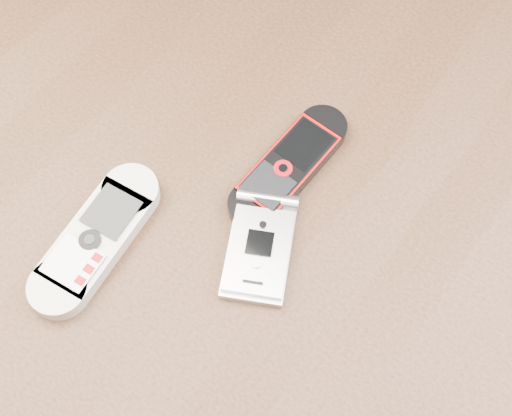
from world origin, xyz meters
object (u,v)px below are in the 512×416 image
at_px(nokia_white, 96,239).
at_px(motorola_razr, 259,249).
at_px(table, 252,258).
at_px(nokia_black_red, 289,166).

bearing_deg(nokia_white, motorola_razr, 26.31).
xyz_separation_m(table, motorola_razr, (0.03, -0.03, 0.11)).
bearing_deg(nokia_white, nokia_black_red, 53.71).
distance_m(table, nokia_white, 0.17).
height_order(table, motorola_razr, motorola_razr).
distance_m(nokia_black_red, motorola_razr, 0.08).
distance_m(table, motorola_razr, 0.12).
xyz_separation_m(nokia_white, nokia_black_red, (0.08, 0.15, -0.00)).
relative_size(nokia_black_red, motorola_razr, 1.41).
height_order(nokia_black_red, motorola_razr, motorola_razr).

